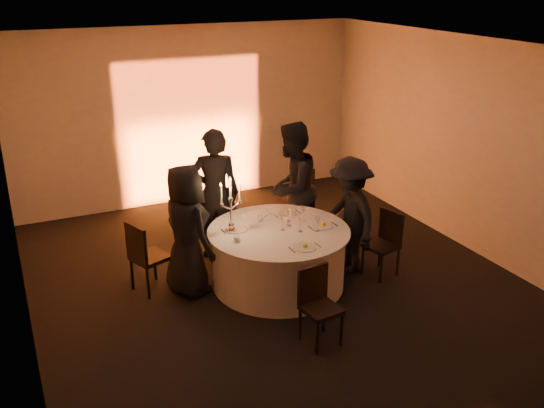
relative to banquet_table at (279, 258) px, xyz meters
name	(u,v)px	position (x,y,z in m)	size (l,w,h in m)	color
floor	(278,284)	(0.00, 0.00, -0.38)	(7.00, 7.00, 0.00)	black
ceiling	(280,48)	(0.00, 0.00, 2.62)	(7.00, 7.00, 0.00)	silver
wall_back	(190,116)	(0.00, 3.50, 1.12)	(7.00, 7.00, 0.00)	#BCB8AF
wall_front	(488,314)	(0.00, -3.50, 1.12)	(7.00, 7.00, 0.00)	#BCB8AF
wall_left	(13,214)	(-3.00, 0.00, 1.12)	(7.00, 7.00, 0.00)	#BCB8AF
wall_right	(471,146)	(3.00, 0.00, 1.12)	(7.00, 7.00, 0.00)	#BCB8AF
uplighter_fixture	(199,201)	(0.00, 3.20, -0.33)	(0.25, 0.12, 0.10)	black
banquet_table	(279,258)	(0.00, 0.00, 0.00)	(1.80, 1.80, 0.77)	black
chair_left	(145,254)	(-1.59, 0.54, 0.14)	(0.53, 0.53, 0.94)	black
chair_back_left	(218,212)	(-0.28, 1.48, 0.13)	(0.46, 0.47, 0.92)	black
chair_back_right	(299,200)	(0.95, 1.26, 0.20)	(0.63, 0.63, 1.03)	black
chair_right	(385,240)	(1.41, -0.31, 0.10)	(0.46, 0.46, 0.87)	black
chair_front	(318,301)	(-0.16, -1.31, 0.10)	(0.42, 0.42, 0.86)	black
guest_left	(187,230)	(-1.10, 0.33, 0.45)	(0.82, 0.53, 1.67)	black
guest_back_left	(215,194)	(-0.42, 1.17, 0.54)	(0.68, 0.44, 1.86)	black
guest_back_right	(292,188)	(0.63, 0.89, 0.56)	(0.92, 0.72, 1.89)	black
guest_right	(350,215)	(1.04, 0.00, 0.41)	(1.02, 0.59, 1.58)	black
plate_left	(236,229)	(-0.48, 0.24, 0.39)	(0.35, 0.30, 0.01)	silver
plate_back_left	(257,214)	(-0.04, 0.59, 0.39)	(0.36, 0.28, 0.01)	silver
plate_back_right	(287,213)	(0.33, 0.42, 0.40)	(0.35, 0.26, 0.08)	silver
plate_right	(323,225)	(0.56, -0.14, 0.40)	(0.36, 0.26, 0.08)	silver
plate_front	(305,247)	(0.05, -0.60, 0.40)	(0.36, 0.28, 0.08)	silver
coffee_cup	(237,239)	(-0.60, -0.09, 0.42)	(0.11, 0.11, 0.07)	silver
candelabra	(231,212)	(-0.55, 0.22, 0.64)	(0.30, 0.14, 0.72)	white
wine_glass_a	(318,221)	(0.43, -0.23, 0.52)	(0.07, 0.07, 0.19)	white
wine_glass_b	(301,221)	(0.23, -0.16, 0.52)	(0.07, 0.07, 0.19)	white
wine_glass_c	(283,220)	(0.05, -0.02, 0.52)	(0.07, 0.07, 0.19)	white
wine_glass_d	(289,215)	(0.18, 0.07, 0.52)	(0.07, 0.07, 0.19)	white
wine_glass_e	(289,212)	(0.24, 0.19, 0.52)	(0.07, 0.07, 0.19)	white
wine_glass_f	(304,211)	(0.42, 0.13, 0.52)	(0.07, 0.07, 0.19)	white
tumbler_a	(260,218)	(-0.10, 0.35, 0.43)	(0.07, 0.07, 0.09)	white
tumbler_b	(293,212)	(0.40, 0.37, 0.43)	(0.07, 0.07, 0.09)	white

